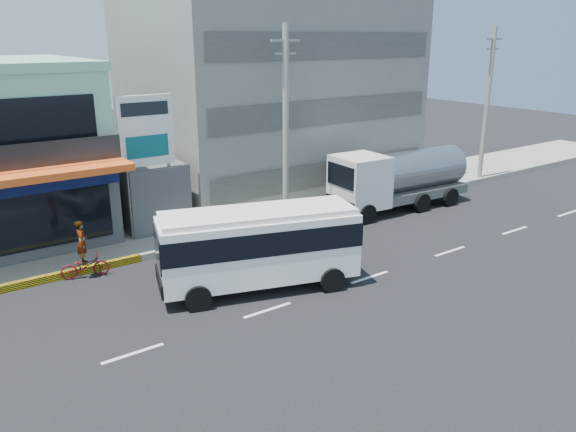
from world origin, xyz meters
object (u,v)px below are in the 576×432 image
at_px(billboard, 146,139).
at_px(minibus, 259,242).
at_px(utility_pole_near, 286,126).
at_px(utility_pole_far, 487,104).
at_px(satellite_dish, 144,160).
at_px(sedan, 284,245).
at_px(concrete_building, 268,76).
at_px(motorcycle_rider, 84,259).
at_px(tanker_truck, 396,178).

xyz_separation_m(billboard, minibus, (1.29, -7.42, -3.03)).
bearing_deg(utility_pole_near, utility_pole_far, 0.00).
height_order(satellite_dish, utility_pole_near, utility_pole_near).
height_order(minibus, sedan, minibus).
xyz_separation_m(satellite_dish, utility_pole_far, (22.00, -3.60, 1.57)).
distance_m(concrete_building, utility_pole_far, 14.32).
height_order(minibus, motorcycle_rider, minibus).
relative_size(utility_pole_near, utility_pole_far, 1.00).
relative_size(billboard, minibus, 0.87).
bearing_deg(motorcycle_rider, billboard, 32.05).
distance_m(concrete_building, satellite_dish, 11.30).
height_order(sedan, motorcycle_rider, motorcycle_rider).
distance_m(utility_pole_far, sedan, 19.91).
xyz_separation_m(minibus, tanker_truck, (11.91, 4.38, -0.09)).
bearing_deg(satellite_dish, utility_pole_far, -9.29).
distance_m(billboard, tanker_truck, 13.90).
bearing_deg(utility_pole_far, concrete_building, 147.65).
relative_size(utility_pole_near, tanker_truck, 1.16).
bearing_deg(concrete_building, utility_pole_near, -117.76).
relative_size(utility_pole_near, minibus, 1.26).
bearing_deg(billboard, sedan, -59.41).
bearing_deg(sedan, tanker_truck, -51.47).
xyz_separation_m(utility_pole_far, tanker_truck, (-9.30, -1.24, -3.35)).
xyz_separation_m(concrete_building, utility_pole_far, (12.00, -7.60, -1.85)).
relative_size(utility_pole_far, minibus, 1.26).
height_order(utility_pole_near, utility_pole_far, same).
height_order(utility_pole_far, minibus, utility_pole_far).
bearing_deg(tanker_truck, concrete_building, 106.98).
relative_size(minibus, motorcycle_rider, 3.28).
distance_m(utility_pole_near, utility_pole_far, 16.00).
distance_m(tanker_truck, motorcycle_rider, 17.20).
bearing_deg(billboard, tanker_truck, -12.96).
xyz_separation_m(concrete_building, minibus, (-9.21, -13.22, -5.11)).
height_order(satellite_dish, tanker_truck, satellite_dish).
distance_m(concrete_building, billboard, 12.17).
height_order(billboard, utility_pole_near, utility_pole_near).
bearing_deg(minibus, motorcycle_rider, 136.78).
bearing_deg(concrete_building, motorcycle_rider, -150.21).
distance_m(billboard, minibus, 8.12).
distance_m(sedan, motorcycle_rider, 8.22).
bearing_deg(motorcycle_rider, utility_pole_far, 1.47).
bearing_deg(utility_pole_far, sedan, -167.76).
bearing_deg(minibus, billboard, 99.87).
relative_size(minibus, sedan, 1.59).
relative_size(concrete_building, sedan, 3.19).
relative_size(billboard, utility_pole_far, 0.69).
xyz_separation_m(sedan, motorcycle_rider, (-7.46, 3.44, -0.05)).
xyz_separation_m(concrete_building, satellite_dish, (-10.00, -4.00, -3.42)).
relative_size(concrete_building, utility_pole_near, 1.60).
relative_size(utility_pole_far, motorcycle_rider, 4.12).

